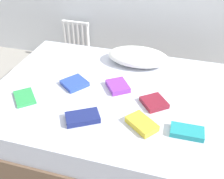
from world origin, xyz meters
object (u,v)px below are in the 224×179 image
Objects in this scene: textbook_blue at (74,83)px; textbook_purple at (118,86)px; bed at (110,114)px; pillow at (138,57)px; textbook_yellow at (142,124)px; radiator at (76,40)px; textbook_navy at (83,117)px; textbook_maroon at (154,102)px; textbook_green at (25,97)px; textbook_teal at (187,132)px.

textbook_purple is at bearing -45.08° from textbook_blue.
textbook_blue is (-0.32, -0.00, 0.27)m from bed.
pillow is 2.67× the size of textbook_yellow.
radiator is 1.45m from textbook_purple.
textbook_purple is (0.86, -1.15, 0.20)m from radiator.
textbook_yellow is at bearing -23.71° from textbook_navy.
textbook_maroon is at bearing -47.15° from radiator.
textbook_navy reaches higher than textbook_green.
bed is 4.10× the size of radiator.
pillow is 2.43× the size of textbook_navy.
textbook_purple reaches higher than textbook_teal.
bed is at bearing -56.02° from radiator.
textbook_blue is (-0.37, -0.06, -0.00)m from textbook_purple.
textbook_navy is 0.73m from textbook_teal.
textbook_teal is (0.96, -0.33, 0.00)m from textbook_blue.
textbook_yellow is 1.12× the size of textbook_purple.
textbook_green is at bearing 176.76° from textbook_teal.
textbook_purple is 0.35m from textbook_maroon.
bed is 0.28m from textbook_purple.
textbook_yellow reaches higher than textbook_blue.
textbook_yellow is 0.98× the size of textbook_teal.
radiator is 2.04× the size of textbook_navy.
textbook_yellow reaches higher than textbook_green.
radiator is at bearing 143.76° from pillow.
textbook_navy reaches higher than textbook_blue.
textbook_navy is at bearing -93.69° from textbook_maroon.
textbook_yellow reaches higher than bed.
radiator reaches higher than textbook_purple.
pillow is 3.10× the size of textbook_blue.
radiator reaches higher than textbook_green.
textbook_teal is (1.27, -0.05, 0.01)m from textbook_green.
radiator is at bearing 132.21° from textbook_teal.
textbook_maroon is 0.37m from textbook_teal.
textbook_yellow is at bearing -76.69° from pillow.
textbook_maroon is (0.38, -0.08, 0.27)m from bed.
textbook_teal reaches higher than textbook_maroon.
pillow is at bearing 45.92° from textbook_navy.
textbook_purple reaches higher than bed.
textbook_navy is (-0.22, -0.91, -0.05)m from pillow.
bed is 10.62× the size of textbook_blue.
pillow is 0.68m from textbook_blue.
pillow reaches higher than radiator.
textbook_navy is 0.45m from textbook_blue.
textbook_green is (-0.63, -0.29, 0.26)m from bed.
textbook_teal is (0.26, -0.26, 0.00)m from textbook_maroon.
radiator is 1.19m from pillow.
textbook_green is 0.96m from textbook_yellow.
radiator is at bearing 83.57° from textbook_navy.
textbook_navy is 1.23× the size of textbook_purple.
pillow is (0.94, -0.69, 0.25)m from radiator.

